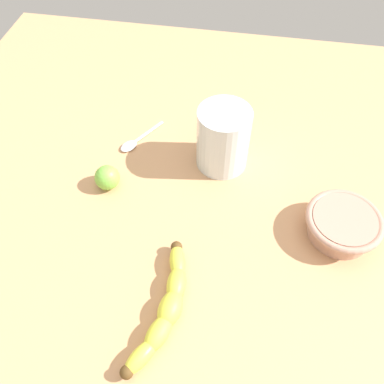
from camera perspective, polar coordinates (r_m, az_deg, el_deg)
wooden_tabletop at (r=69.52cm, az=2.04°, el=-5.28°), size 120.00×120.00×3.00cm
banana at (r=59.79cm, az=-3.76°, el=-15.95°), size 21.15×7.05×3.36cm
smoothie_glass at (r=72.93cm, az=4.42°, el=7.51°), size 9.51×9.51×12.07cm
ceramic_bowl at (r=69.44cm, az=20.52°, el=-4.30°), size 12.32×12.32×4.40cm
lime_fruit at (r=73.02cm, az=-11.91°, el=2.01°), size 4.48×4.48×4.48cm
teaspoon at (r=80.46cm, az=-8.60°, el=6.69°), size 10.23×7.24×0.80cm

